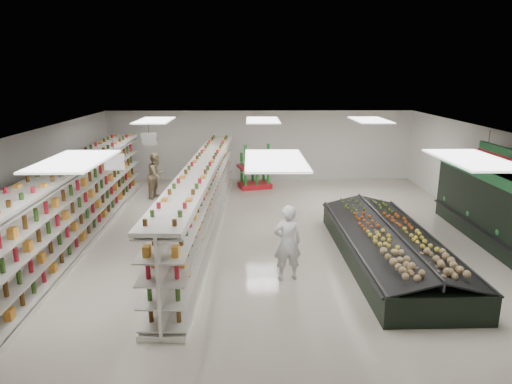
{
  "coord_description": "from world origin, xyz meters",
  "views": [
    {
      "loc": [
        -0.53,
        -12.98,
        4.85
      ],
      "look_at": [
        -0.3,
        0.67,
        1.28
      ],
      "focal_mm": 32.0,
      "sensor_mm": 36.0,
      "label": 1
    }
  ],
  "objects_px": {
    "soda_endcap": "(255,168)",
    "shopper_main": "(287,243)",
    "gondola_left": "(73,209)",
    "gondola_center": "(203,201)",
    "shopper_background": "(156,175)",
    "produce_island": "(389,245)"
  },
  "relations": [
    {
      "from": "gondola_center",
      "to": "shopper_main",
      "type": "bearing_deg",
      "value": -54.32
    },
    {
      "from": "produce_island",
      "to": "shopper_background",
      "type": "relative_size",
      "value": 3.66
    },
    {
      "from": "produce_island",
      "to": "gondola_left",
      "type": "bearing_deg",
      "value": 170.74
    },
    {
      "from": "produce_island",
      "to": "soda_endcap",
      "type": "height_order",
      "value": "soda_endcap"
    },
    {
      "from": "shopper_main",
      "to": "soda_endcap",
      "type": "bearing_deg",
      "value": -96.19
    },
    {
      "from": "soda_endcap",
      "to": "gondola_left",
      "type": "bearing_deg",
      "value": -128.67
    },
    {
      "from": "gondola_left",
      "to": "shopper_main",
      "type": "bearing_deg",
      "value": -23.79
    },
    {
      "from": "soda_endcap",
      "to": "shopper_background",
      "type": "bearing_deg",
      "value": -158.98
    },
    {
      "from": "gondola_left",
      "to": "shopper_main",
      "type": "xyz_separation_m",
      "value": [
        5.97,
        -2.45,
        -0.13
      ]
    },
    {
      "from": "gondola_left",
      "to": "produce_island",
      "type": "height_order",
      "value": "gondola_left"
    },
    {
      "from": "shopper_background",
      "to": "produce_island",
      "type": "bearing_deg",
      "value": -112.14
    },
    {
      "from": "produce_island",
      "to": "shopper_main",
      "type": "relative_size",
      "value": 3.58
    },
    {
      "from": "gondola_center",
      "to": "shopper_background",
      "type": "height_order",
      "value": "gondola_center"
    },
    {
      "from": "gondola_center",
      "to": "soda_endcap",
      "type": "bearing_deg",
      "value": 75.24
    },
    {
      "from": "gondola_left",
      "to": "shopper_background",
      "type": "bearing_deg",
      "value": 73.45
    },
    {
      "from": "shopper_main",
      "to": "gondola_center",
      "type": "bearing_deg",
      "value": -66.6
    },
    {
      "from": "gondola_center",
      "to": "produce_island",
      "type": "xyz_separation_m",
      "value": [
        5.12,
        -2.48,
        -0.54
      ]
    },
    {
      "from": "soda_endcap",
      "to": "shopper_main",
      "type": "bearing_deg",
      "value": -85.92
    },
    {
      "from": "produce_island",
      "to": "soda_endcap",
      "type": "bearing_deg",
      "value": 113.0
    },
    {
      "from": "gondola_center",
      "to": "gondola_left",
      "type": "bearing_deg",
      "value": -161.81
    },
    {
      "from": "produce_island",
      "to": "shopper_background",
      "type": "height_order",
      "value": "shopper_background"
    },
    {
      "from": "shopper_main",
      "to": "gondola_left",
      "type": "bearing_deg",
      "value": -32.6
    }
  ]
}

